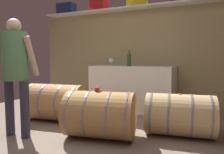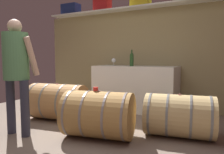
# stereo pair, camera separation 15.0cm
# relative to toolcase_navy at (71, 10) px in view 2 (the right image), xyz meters

# --- Properties ---
(ground_plane) EXTENTS (6.00, 8.27, 0.02)m
(ground_plane) POSITION_rel_toolcase_navy_xyz_m (1.77, -1.75, -2.22)
(ground_plane) COLOR #706155
(back_wall_panel) EXTENTS (4.80, 0.10, 2.05)m
(back_wall_panel) POSITION_rel_toolcase_navy_xyz_m (1.77, 0.15, -1.18)
(back_wall_panel) COLOR #998C5F
(back_wall_panel) RESTS_ON ground
(high_shelf_board) EXTENTS (4.42, 0.40, 0.03)m
(high_shelf_board) POSITION_rel_toolcase_navy_xyz_m (1.77, 0.00, -0.14)
(high_shelf_board) COLOR silver
(high_shelf_board) RESTS_ON back_wall_panel
(toolcase_navy) EXTENTS (0.43, 0.27, 0.25)m
(toolcase_navy) POSITION_rel_toolcase_navy_xyz_m (0.00, 0.00, 0.00)
(toolcase_navy) COLOR navy
(toolcase_navy) RESTS_ON high_shelf_board
(toolcase_red) EXTENTS (0.37, 0.25, 0.26)m
(toolcase_red) POSITION_rel_toolcase_navy_xyz_m (0.88, 0.00, 0.01)
(toolcase_red) COLOR red
(toolcase_red) RESTS_ON high_shelf_board
(toolcase_yellow) EXTENTS (0.39, 0.25, 0.25)m
(toolcase_yellow) POSITION_rel_toolcase_navy_xyz_m (1.77, 0.00, -0.00)
(toolcase_yellow) COLOR yellow
(toolcase_yellow) RESTS_ON high_shelf_board
(work_cabinet) EXTENTS (1.65, 0.65, 0.89)m
(work_cabinet) POSITION_rel_toolcase_navy_xyz_m (1.76, -0.24, -1.76)
(work_cabinet) COLOR white
(work_cabinet) RESTS_ON ground
(wine_bottle_green) EXTENTS (0.08, 0.08, 0.32)m
(wine_bottle_green) POSITION_rel_toolcase_navy_xyz_m (1.74, -0.36, -1.18)
(wine_bottle_green) COLOR #2B5327
(wine_bottle_green) RESTS_ON work_cabinet
(wine_glass) EXTENTS (0.09, 0.09, 0.15)m
(wine_glass) POSITION_rel_toolcase_navy_xyz_m (1.35, -0.36, -1.21)
(wine_glass) COLOR white
(wine_glass) RESTS_ON work_cabinet
(wine_barrel_near) EXTENTS (0.99, 0.77, 0.62)m
(wine_barrel_near) POSITION_rel_toolcase_navy_xyz_m (1.91, -1.88, -1.90)
(wine_barrel_near) COLOR #9E753D
(wine_barrel_near) RESTS_ON ground
(wine_barrel_far) EXTENTS (1.03, 0.74, 0.62)m
(wine_barrel_far) POSITION_rel_toolcase_navy_xyz_m (0.85, -1.48, -1.90)
(wine_barrel_far) COLOR #B27D49
(wine_barrel_far) RESTS_ON ground
(wine_barrel_flank) EXTENTS (0.96, 0.69, 0.58)m
(wine_barrel_flank) POSITION_rel_toolcase_navy_xyz_m (2.84, -1.36, -1.92)
(wine_barrel_flank) COLOR tan
(wine_barrel_flank) RESTS_ON ground
(tasting_cup) EXTENTS (0.07, 0.07, 0.05)m
(tasting_cup) POSITION_rel_toolcase_navy_xyz_m (1.86, -1.88, -1.56)
(tasting_cup) COLOR red
(tasting_cup) RESTS_ON wine_barrel_near
(winemaker_pouring) EXTENTS (0.46, 0.38, 1.55)m
(winemaker_pouring) POSITION_rel_toolcase_navy_xyz_m (0.88, -2.29, -1.25)
(winemaker_pouring) COLOR #2B2C3B
(winemaker_pouring) RESTS_ON ground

